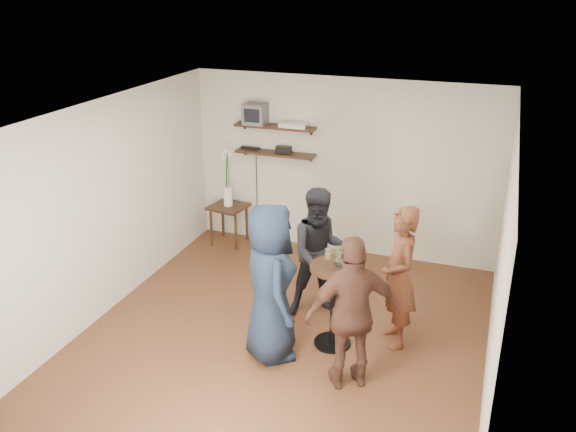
# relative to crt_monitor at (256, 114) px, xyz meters

# --- Properties ---
(room) EXTENTS (4.58, 5.08, 2.68)m
(room) POSITION_rel_crt_monitor_xyz_m (1.30, -2.38, -0.72)
(room) COLOR #4A2B17
(room) RESTS_ON ground
(shelf_upper) EXTENTS (1.20, 0.25, 0.04)m
(shelf_upper) POSITION_rel_crt_monitor_xyz_m (0.30, 0.00, -0.17)
(shelf_upper) COLOR black
(shelf_upper) RESTS_ON room
(shelf_lower) EXTENTS (1.20, 0.25, 0.04)m
(shelf_lower) POSITION_rel_crt_monitor_xyz_m (0.30, 0.00, -0.57)
(shelf_lower) COLOR black
(shelf_lower) RESTS_ON room
(crt_monitor) EXTENTS (0.32, 0.30, 0.30)m
(crt_monitor) POSITION_rel_crt_monitor_xyz_m (0.00, 0.00, 0.00)
(crt_monitor) COLOR #59595B
(crt_monitor) RESTS_ON shelf_upper
(dvd_deck) EXTENTS (0.40, 0.24, 0.06)m
(dvd_deck) POSITION_rel_crt_monitor_xyz_m (0.59, 0.00, -0.12)
(dvd_deck) COLOR silver
(dvd_deck) RESTS_ON shelf_upper
(radio) EXTENTS (0.22, 0.10, 0.10)m
(radio) POSITION_rel_crt_monitor_xyz_m (0.43, 0.00, -0.50)
(radio) COLOR black
(radio) RESTS_ON shelf_lower
(power_strip) EXTENTS (0.30, 0.05, 0.03)m
(power_strip) POSITION_rel_crt_monitor_xyz_m (-0.11, 0.05, -0.54)
(power_strip) COLOR black
(power_strip) RESTS_ON shelf_lower
(side_table) EXTENTS (0.59, 0.59, 0.62)m
(side_table) POSITION_rel_crt_monitor_xyz_m (-0.39, -0.22, -1.50)
(side_table) COLOR black
(side_table) RESTS_ON room
(vase_lilies) EXTENTS (0.19, 0.20, 0.96)m
(vase_lilies) POSITION_rel_crt_monitor_xyz_m (-0.39, -0.22, -1.10)
(vase_lilies) COLOR white
(vase_lilies) RESTS_ON side_table
(drinks_table) EXTENTS (0.54, 0.54, 0.99)m
(drinks_table) POSITION_rel_crt_monitor_xyz_m (1.88, -2.37, -1.38)
(drinks_table) COLOR black
(drinks_table) RESTS_ON room
(wine_glass_fl) EXTENTS (0.07, 0.07, 0.21)m
(wine_glass_fl) POSITION_rel_crt_monitor_xyz_m (1.82, -2.42, -0.88)
(wine_glass_fl) COLOR silver
(wine_glass_fl) RESTS_ON drinks_table
(wine_glass_fr) EXTENTS (0.06, 0.06, 0.19)m
(wine_glass_fr) POSITION_rel_crt_monitor_xyz_m (1.94, -2.41, -0.90)
(wine_glass_fr) COLOR silver
(wine_glass_fr) RESTS_ON drinks_table
(wine_glass_bl) EXTENTS (0.07, 0.07, 0.20)m
(wine_glass_bl) POSITION_rel_crt_monitor_xyz_m (1.87, -2.32, -0.89)
(wine_glass_bl) COLOR silver
(wine_glass_bl) RESTS_ON drinks_table
(wine_glass_br) EXTENTS (0.07, 0.07, 0.22)m
(wine_glass_br) POSITION_rel_crt_monitor_xyz_m (1.92, -2.35, -0.88)
(wine_glass_br) COLOR silver
(wine_glass_br) RESTS_ON drinks_table
(person_plaid) EXTENTS (0.61, 0.71, 1.65)m
(person_plaid) POSITION_rel_crt_monitor_xyz_m (2.54, -2.08, -1.19)
(person_plaid) COLOR #AE1329
(person_plaid) RESTS_ON room
(person_dark) EXTENTS (0.98, 0.91, 1.61)m
(person_dark) POSITION_rel_crt_monitor_xyz_m (1.54, -1.74, -1.21)
(person_dark) COLOR black
(person_dark) RESTS_ON room
(person_navy) EXTENTS (0.95, 1.03, 1.77)m
(person_navy) POSITION_rel_crt_monitor_xyz_m (1.30, -2.78, -1.13)
(person_navy) COLOR #162033
(person_navy) RESTS_ON room
(person_brown) EXTENTS (1.03, 0.83, 1.64)m
(person_brown) POSITION_rel_crt_monitor_xyz_m (2.25, -2.99, -1.20)
(person_brown) COLOR #4F2D22
(person_brown) RESTS_ON room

